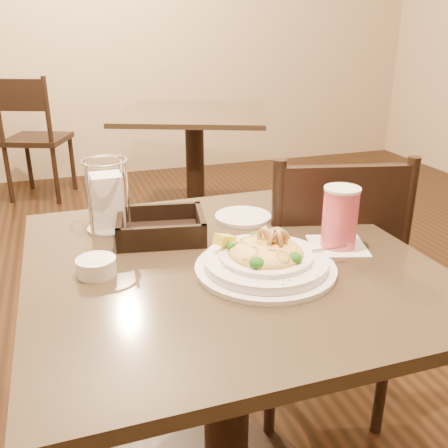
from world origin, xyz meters
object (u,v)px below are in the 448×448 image
object	(u,v)px
background_table	(195,148)
butter_ramekin	(96,266)
dining_chair_far	(34,134)
bread_basket	(161,229)
napkin_caddy	(108,200)
main_table	(227,344)
drink_glass	(340,218)
pasta_bowl	(265,259)
dining_chair_near	(323,281)
side_plate	(243,217)

from	to	relation	value
background_table	butter_ramekin	size ratio (longest dim) A/B	13.66
dining_chair_far	bread_basket	world-z (taller)	dining_chair_far
dining_chair_far	butter_ramekin	xyz separation A→B (m)	(0.22, -2.95, 0.27)
background_table	napkin_caddy	world-z (taller)	napkin_caddy
main_table	background_table	bearing A→B (deg)	76.79
main_table	drink_glass	distance (m)	0.42
background_table	pasta_bowl	xyz separation A→B (m)	(-0.43, -2.18, 0.27)
napkin_caddy	dining_chair_near	bearing A→B (deg)	-2.79
bread_basket	butter_ramekin	xyz separation A→B (m)	(-0.18, -0.16, -0.00)
background_table	dining_chair_near	world-z (taller)	dining_chair_near
background_table	side_plate	bearing A→B (deg)	-101.08
pasta_bowl	drink_glass	bearing A→B (deg)	15.79
background_table	dining_chair_near	bearing A→B (deg)	-92.71
main_table	dining_chair_near	size ratio (longest dim) A/B	0.97
napkin_caddy	side_plate	world-z (taller)	napkin_caddy
main_table	dining_chair_far	size ratio (longest dim) A/B	0.97
dining_chair_far	side_plate	distance (m)	2.82
background_table	bread_basket	distance (m)	2.03
dining_chair_far	pasta_bowl	bearing A→B (deg)	122.47
dining_chair_near	dining_chair_far	bearing A→B (deg)	-57.80
dining_chair_near	napkin_caddy	size ratio (longest dim) A/B	4.87
dining_chair_near	side_plate	world-z (taller)	dining_chair_near
dining_chair_far	napkin_caddy	bearing A→B (deg)	117.66
drink_glass	napkin_caddy	world-z (taller)	napkin_caddy
dining_chair_near	butter_ramekin	bearing A→B (deg)	31.48
main_table	butter_ramekin	bearing A→B (deg)	176.60
main_table	pasta_bowl	world-z (taller)	pasta_bowl
dining_chair_far	drink_glass	bearing A→B (deg)	126.65
main_table	dining_chair_near	world-z (taller)	dining_chair_near
background_table	side_plate	xyz separation A→B (m)	(-0.36, -1.86, 0.24)
drink_glass	side_plate	size ratio (longest dim) A/B	1.06
drink_glass	bread_basket	distance (m)	0.45
background_table	drink_glass	xyz separation A→B (m)	(-0.21, -2.12, 0.31)
pasta_bowl	napkin_caddy	world-z (taller)	napkin_caddy
side_plate	butter_ramekin	xyz separation A→B (m)	(-0.42, -0.22, 0.01)
drink_glass	bread_basket	xyz separation A→B (m)	(-0.40, 0.20, -0.05)
side_plate	butter_ramekin	distance (m)	0.47
bread_basket	pasta_bowl	bearing A→B (deg)	-55.22
dining_chair_far	side_plate	bearing A→B (deg)	124.96
pasta_bowl	background_table	bearing A→B (deg)	78.83
drink_glass	background_table	bearing A→B (deg)	84.28
drink_glass	napkin_caddy	distance (m)	0.59
napkin_caddy	butter_ramekin	world-z (taller)	napkin_caddy
bread_basket	butter_ramekin	distance (m)	0.24
bread_basket	dining_chair_far	bearing A→B (deg)	98.03
pasta_bowl	bread_basket	bearing A→B (deg)	124.78
main_table	drink_glass	world-z (taller)	drink_glass
drink_glass	dining_chair_near	bearing A→B (deg)	64.51
background_table	main_table	bearing A→B (deg)	-103.21
pasta_bowl	napkin_caddy	size ratio (longest dim) A/B	1.82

